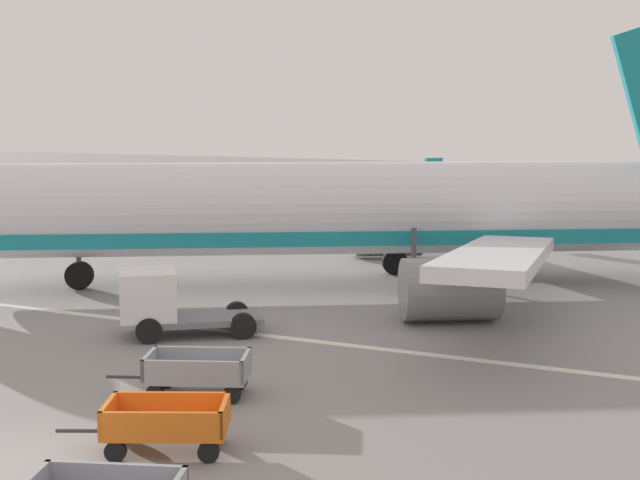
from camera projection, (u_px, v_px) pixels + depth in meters
The scene contains 6 objects.
ground_plane at pixel (6, 466), 17.88m from camera, with size 220.00×220.00×0.00m, color gray.
apron_stripe at pixel (273, 337), 28.21m from camera, with size 120.00×0.36×0.01m, color silver.
airplane at pixel (368, 210), 36.27m from camera, with size 34.49×28.64×11.34m.
baggage_cart_second_in_row at pixel (166, 424), 18.58m from camera, with size 3.54×2.30×1.07m.
baggage_cart_third_in_row at pixel (197, 372), 22.27m from camera, with size 3.58×2.20×1.07m.
service_truck_beside_carts at pixel (164, 301), 28.17m from camera, with size 4.65×4.12×2.10m.
Camera 1 is at (12.79, -12.91, 6.98)m, focal length 50.62 mm.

